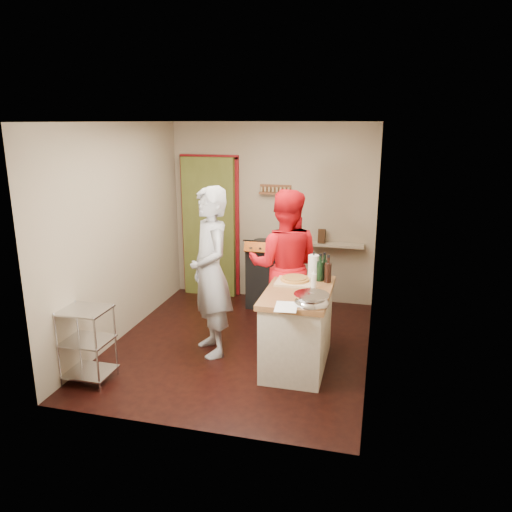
# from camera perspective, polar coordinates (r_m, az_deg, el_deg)

# --- Properties ---
(floor) EXTENTS (3.50, 3.50, 0.00)m
(floor) POSITION_cam_1_polar(r_m,az_deg,el_deg) (6.11, -1.82, -10.09)
(floor) COLOR black
(floor) RESTS_ON ground
(back_wall) EXTENTS (3.00, 0.44, 2.60)m
(back_wall) POSITION_cam_1_polar(r_m,az_deg,el_deg) (7.56, -2.86, 3.92)
(back_wall) COLOR gray
(back_wall) RESTS_ON ground
(left_wall) EXTENTS (0.04, 3.50, 2.60)m
(left_wall) POSITION_cam_1_polar(r_m,az_deg,el_deg) (6.25, -15.28, 2.57)
(left_wall) COLOR gray
(left_wall) RESTS_ON ground
(right_wall) EXTENTS (0.04, 3.50, 2.60)m
(right_wall) POSITION_cam_1_polar(r_m,az_deg,el_deg) (5.47, 13.36, 0.91)
(right_wall) COLOR gray
(right_wall) RESTS_ON ground
(ceiling) EXTENTS (3.00, 3.50, 0.02)m
(ceiling) POSITION_cam_1_polar(r_m,az_deg,el_deg) (5.52, -2.06, 15.19)
(ceiling) COLOR white
(ceiling) RESTS_ON back_wall
(stove) EXTENTS (0.60, 0.63, 1.00)m
(stove) POSITION_cam_1_polar(r_m,az_deg,el_deg) (7.22, 1.62, -2.20)
(stove) COLOR black
(stove) RESTS_ON ground
(wire_shelving) EXTENTS (0.48, 0.40, 0.80)m
(wire_shelving) POSITION_cam_1_polar(r_m,az_deg,el_deg) (5.43, -18.77, -9.23)
(wire_shelving) COLOR silver
(wire_shelving) RESTS_ON ground
(island) EXTENTS (0.71, 1.27, 1.18)m
(island) POSITION_cam_1_polar(r_m,az_deg,el_deg) (5.48, 4.82, -7.91)
(island) COLOR beige
(island) RESTS_ON ground
(person_stripe) EXTENTS (0.79, 0.84, 1.93)m
(person_stripe) POSITION_cam_1_polar(r_m,az_deg,el_deg) (5.61, -5.22, -1.90)
(person_stripe) COLOR #9E9EA2
(person_stripe) RESTS_ON ground
(person_red) EXTENTS (0.96, 0.78, 1.85)m
(person_red) POSITION_cam_1_polar(r_m,az_deg,el_deg) (6.01, 3.29, -1.11)
(person_red) COLOR red
(person_red) RESTS_ON ground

